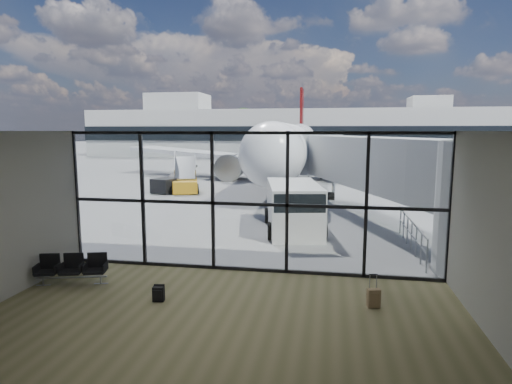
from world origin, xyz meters
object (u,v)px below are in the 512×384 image
(mobile_stairs, at_px, (185,184))
(belt_loader, at_px, (172,183))
(airliner, at_px, (293,146))
(seating_row, at_px, (73,267))
(backpack, at_px, (158,294))
(service_van, at_px, (294,207))
(suitcase, at_px, (374,298))

(mobile_stairs, bearing_deg, belt_loader, 162.88)
(airliner, bearing_deg, seating_row, -98.31)
(backpack, xyz_separation_m, belt_loader, (-7.13, 19.64, 0.41))
(backpack, distance_m, airliner, 31.18)
(airliner, xyz_separation_m, service_van, (2.10, -22.41, -1.94))
(belt_loader, bearing_deg, mobile_stairs, 18.94)
(seating_row, distance_m, mobile_stairs, 19.09)
(seating_row, height_order, service_van, service_van)
(airliner, distance_m, belt_loader, 14.06)
(backpack, xyz_separation_m, suitcase, (5.60, 0.58, 0.05))
(backpack, relative_size, belt_loader, 0.10)
(seating_row, bearing_deg, mobile_stairs, 84.35)
(suitcase, distance_m, service_van, 8.56)
(seating_row, relative_size, suitcase, 2.33)
(seating_row, relative_size, service_van, 0.38)
(seating_row, relative_size, airliner, 0.05)
(airliner, relative_size, mobile_stairs, 9.95)
(backpack, distance_m, mobile_stairs, 20.61)
(service_van, height_order, belt_loader, service_van)
(seating_row, distance_m, service_van, 9.77)
(belt_loader, xyz_separation_m, mobile_stairs, (1.01, 0.03, -0.02))
(suitcase, bearing_deg, belt_loader, 111.45)
(backpack, height_order, belt_loader, belt_loader)
(seating_row, height_order, airliner, airliner)
(suitcase, height_order, service_van, service_van)
(seating_row, bearing_deg, airliner, 67.92)
(backpack, height_order, airliner, airliner)
(suitcase, relative_size, mobile_stairs, 0.22)
(seating_row, distance_m, suitcase, 8.64)
(service_van, bearing_deg, mobile_stairs, 118.23)
(seating_row, height_order, suitcase, seating_row)
(belt_loader, height_order, mobile_stairs, mobile_stairs)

